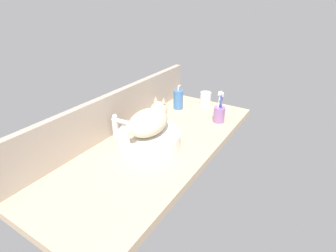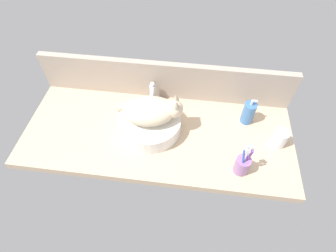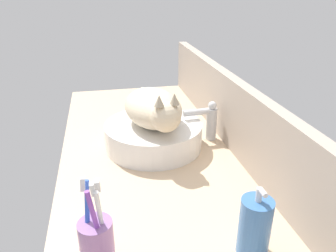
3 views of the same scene
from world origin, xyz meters
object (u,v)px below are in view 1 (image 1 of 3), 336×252
soap_dispenser (178,99)px  water_glass (206,100)px  sink_basin (149,139)px  faucet (117,125)px  toothbrush_cup (219,114)px  cat (149,120)px

soap_dispenser → water_glass: (14.46, -13.03, -2.29)cm
water_glass → sink_basin: bearing=178.9°
faucet → soap_dispenser: 51.09cm
toothbrush_cup → sink_basin: bearing=157.6°
sink_basin → water_glass: water_glass is taller
cat → soap_dispenser: (47.66, 11.53, -7.60)cm
cat → faucet: cat is taller
sink_basin → soap_dispenser: bearing=13.5°
soap_dispenser → water_glass: size_ratio=1.71×
faucet → toothbrush_cup: (46.46, -37.51, -2.17)cm
faucet → soap_dispenser: size_ratio=0.87×
faucet → water_glass: (65.03, -20.25, -3.29)cm
water_glass → soap_dispenser: bearing=138.0°
sink_basin → soap_dispenser: soap_dispenser is taller
sink_basin → cat: cat is taller
sink_basin → toothbrush_cup: size_ratio=1.67×
sink_basin → cat: size_ratio=0.97×
sink_basin → water_glass: size_ratio=3.40×
sink_basin → cat: (1.34, 0.27, 9.83)cm
faucet → water_glass: faucet is taller
faucet → sink_basin: bearing=-85.3°
soap_dispenser → water_glass: bearing=-42.0°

